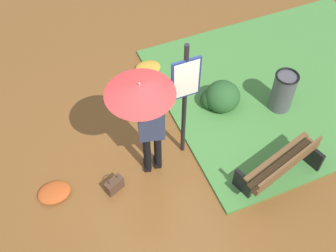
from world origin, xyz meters
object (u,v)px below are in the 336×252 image
at_px(person_with_umbrella, 145,106).
at_px(trash_bin, 283,92).
at_px(park_bench, 282,166).
at_px(handbag, 114,185).
at_px(info_sign_post, 185,91).

bearing_deg(person_with_umbrella, trash_bin, -173.10).
xyz_separation_m(park_bench, trash_bin, (-0.85, -1.33, 0.02)).
bearing_deg(trash_bin, handbag, 8.14).
bearing_deg(handbag, trash_bin, -171.86).
height_order(info_sign_post, park_bench, info_sign_post).
height_order(info_sign_post, trash_bin, info_sign_post).
bearing_deg(person_with_umbrella, handbag, 13.26).
height_order(person_with_umbrella, handbag, person_with_umbrella).
distance_m(info_sign_post, handbag, 1.88).
distance_m(info_sign_post, trash_bin, 2.26).
bearing_deg(info_sign_post, handbag, 12.60).
xyz_separation_m(info_sign_post, park_bench, (-1.16, 1.15, -1.04)).
height_order(park_bench, trash_bin, trash_bin).
relative_size(handbag, trash_bin, 0.44).
bearing_deg(person_with_umbrella, info_sign_post, -168.03).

